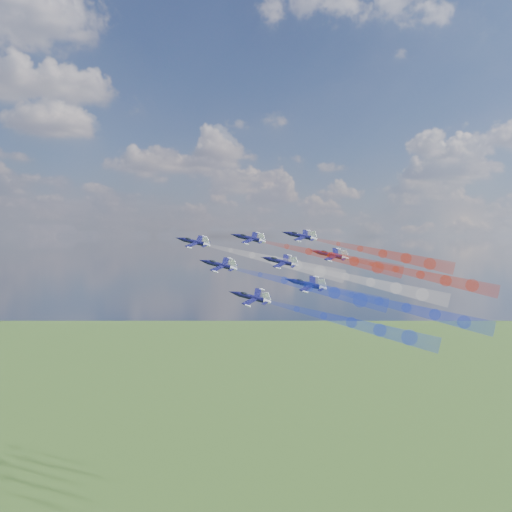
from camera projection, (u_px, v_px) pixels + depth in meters
jet_lead at (194, 242)px, 182.72m from camera, size 15.95×15.96×9.09m
trail_lead at (274, 260)px, 173.84m from camera, size 31.38×35.61×13.91m
jet_inner_left at (219, 265)px, 167.16m from camera, size 15.95×15.96×9.09m
trail_inner_left at (309, 287)px, 158.29m from camera, size 31.38×35.61×13.91m
jet_inner_right at (249, 238)px, 184.92m from camera, size 15.95×15.96×9.09m
trail_inner_right at (331, 256)px, 176.04m from camera, size 31.38×35.61×13.91m
jet_outer_left at (251, 297)px, 153.41m from camera, size 15.95×15.96×9.09m
trail_outer_left at (351, 323)px, 144.53m from camera, size 31.38×35.61×13.91m
jet_center_third at (281, 262)px, 172.28m from camera, size 15.95×15.96×9.09m
trail_center_third at (371, 282)px, 163.40m from camera, size 31.38×35.61×13.91m
jet_outer_right at (301, 236)px, 189.62m from camera, size 15.95×15.96×9.09m
trail_outer_right at (383, 253)px, 180.75m from camera, size 31.38×35.61×13.91m
jet_rear_left at (307, 284)px, 159.13m from camera, size 15.95×15.96×9.09m
trail_rear_left at (406, 308)px, 150.25m from camera, size 31.38×35.61×13.91m
jet_rear_right at (331, 255)px, 177.61m from camera, size 15.95×15.96×9.09m
trail_rear_right at (420, 275)px, 168.73m from camera, size 31.38×35.61×13.91m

